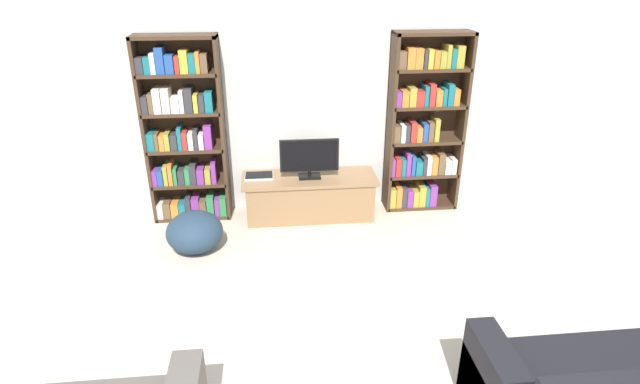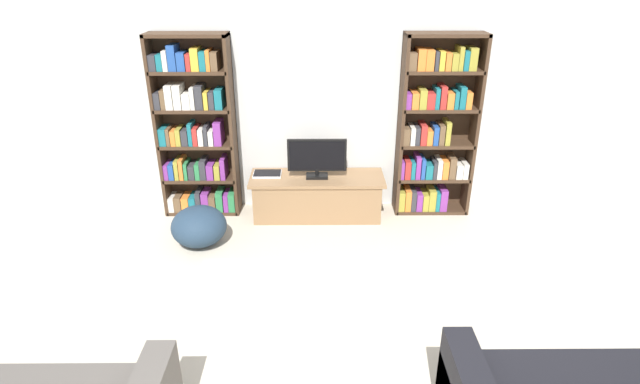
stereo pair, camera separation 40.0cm
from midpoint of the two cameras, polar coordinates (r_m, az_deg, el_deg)
name	(u,v)px [view 2 (the right image)]	position (r m, az deg, el deg)	size (l,w,h in m)	color
wall_back	(320,97)	(5.60, 2.10, 10.81)	(8.80, 0.06, 2.60)	silver
bookshelf_left	(196,130)	(5.62, -12.06, 6.88)	(0.84, 0.30, 2.00)	#422D1E
bookshelf_right	(434,130)	(5.71, 14.91, 6.88)	(0.84, 0.30, 2.00)	#422D1E
tv_stand	(317,196)	(5.64, 1.69, -0.48)	(1.49, 0.53, 0.48)	#8E6B47
television	(317,158)	(5.44, 1.76, 3.91)	(0.64, 0.16, 0.44)	black
laptop	(267,174)	(5.60, -4.01, 2.04)	(0.31, 0.22, 0.03)	silver
area_rug	(294,313)	(4.23, -0.18, -13.75)	(1.84, 1.67, 0.02)	beige
beanbag_ottoman	(199,226)	(5.19, -11.54, -3.90)	(0.56, 0.56, 0.40)	#23384C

